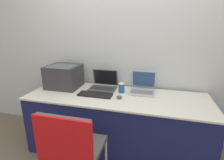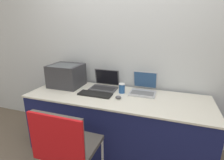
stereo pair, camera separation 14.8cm
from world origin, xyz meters
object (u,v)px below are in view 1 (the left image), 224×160
object	(u,v)px
printer	(64,76)
mouse	(119,97)
external_keyboard	(95,95)
laptop_left	(104,84)
laptop_right	(143,87)
coffee_cup	(122,88)
chair	(71,145)

from	to	relation	value
printer	mouse	world-z (taller)	printer
external_keyboard	printer	bearing A→B (deg)	160.31
laptop_left	laptop_right	bearing A→B (deg)	0.82
coffee_cup	chair	bearing A→B (deg)	-105.48
printer	chair	bearing A→B (deg)	-58.93
mouse	chair	world-z (taller)	chair
printer	mouse	distance (m)	0.84
mouse	chair	size ratio (longest dim) A/B	0.08
coffee_cup	mouse	size ratio (longest dim) A/B	1.72
laptop_right	coffee_cup	distance (m)	0.27
external_keyboard	coffee_cup	xyz separation A→B (m)	(0.28, 0.17, 0.05)
mouse	coffee_cup	bearing A→B (deg)	94.00
coffee_cup	laptop_right	bearing A→B (deg)	21.56
laptop_right	coffee_cup	world-z (taller)	laptop_right
chair	coffee_cup	bearing A→B (deg)	74.52
chair	mouse	bearing A→B (deg)	69.53
laptop_left	coffee_cup	bearing A→B (deg)	-19.33
laptop_right	coffee_cup	bearing A→B (deg)	-158.44
laptop_left	external_keyboard	xyz separation A→B (m)	(-0.02, -0.27, -0.04)
external_keyboard	coffee_cup	size ratio (longest dim) A/B	3.42
laptop_right	mouse	size ratio (longest dim) A/B	4.66
laptop_left	laptop_right	xyz separation A→B (m)	(0.51, 0.01, 0.00)
printer	chair	distance (m)	1.10
laptop_left	coffee_cup	distance (m)	0.28
external_keyboard	chair	size ratio (longest dim) A/B	0.46
external_keyboard	mouse	distance (m)	0.30
external_keyboard	chair	world-z (taller)	chair
laptop_right	chair	size ratio (longest dim) A/B	0.36
printer	laptop_left	bearing A→B (deg)	9.23
external_keyboard	laptop_left	bearing A→B (deg)	85.08
laptop_right	chair	world-z (taller)	laptop_right
laptop_left	laptop_right	world-z (taller)	laptop_right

